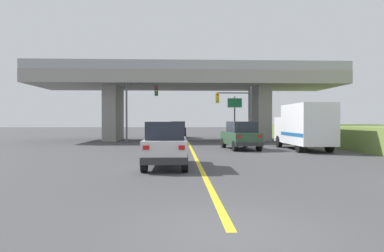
{
  "coord_description": "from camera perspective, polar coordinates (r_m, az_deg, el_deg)",
  "views": [
    {
      "loc": [
        -0.99,
        -6.26,
        2.05
      ],
      "look_at": [
        0.33,
        25.89,
        1.59
      ],
      "focal_mm": 32.33,
      "sensor_mm": 36.0,
      "label": 1
    }
  ],
  "objects": [
    {
      "name": "highway_sign",
      "position": [
        35.33,
        7.06,
        2.85
      ],
      "size": [
        1.49,
        0.17,
        4.54
      ],
      "color": "#56595E",
      "rests_on": "ground"
    },
    {
      "name": "sedan_oncoming",
      "position": [
        42.4,
        -2.34,
        -0.59
      ],
      "size": [
        1.96,
        4.49,
        2.02
      ],
      "color": "navy",
      "rests_on": "ground"
    },
    {
      "name": "overpass_bridge",
      "position": [
        37.08,
        -0.82,
        6.48
      ],
      "size": [
        31.64,
        8.67,
        7.85
      ],
      "color": "gray",
      "rests_on": "ground"
    },
    {
      "name": "ground",
      "position": [
        36.95,
        -0.81,
        -2.36
      ],
      "size": [
        160.0,
        160.0,
        0.0
      ],
      "primitive_type": "plane",
      "color": "#424244"
    },
    {
      "name": "suv_crossing",
      "position": [
        25.19,
        8.03,
        -1.55
      ],
      "size": [
        2.39,
        4.55,
        2.02
      ],
      "rotation": [
        0.0,
        0.0,
        0.11
      ],
      "color": "#2D4C33",
      "rests_on": "ground"
    },
    {
      "name": "traffic_signal_farside",
      "position": [
        33.36,
        -9.1,
        3.91
      ],
      "size": [
        3.08,
        0.36,
        6.02
      ],
      "color": "#56595E",
      "rests_on": "ground"
    },
    {
      "name": "lane_divider_stripe",
      "position": [
        20.17,
        0.47,
        -5.0
      ],
      "size": [
        0.2,
        27.56,
        0.01
      ],
      "primitive_type": "cube",
      "color": "yellow",
      "rests_on": "ground"
    },
    {
      "name": "suv_lead",
      "position": [
        15.45,
        -4.33,
        -3.03
      ],
      "size": [
        1.88,
        4.55,
        2.02
      ],
      "color": "silver",
      "rests_on": "ground"
    },
    {
      "name": "traffic_signal_nearside",
      "position": [
        32.79,
        7.67,
        3.22
      ],
      "size": [
        3.39,
        0.36,
        5.35
      ],
      "color": "#56595E",
      "rests_on": "ground"
    },
    {
      "name": "box_truck",
      "position": [
        25.6,
        18.0,
        -0.06
      ],
      "size": [
        2.33,
        6.67,
        3.22
      ],
      "color": "silver",
      "rests_on": "ground"
    }
  ]
}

